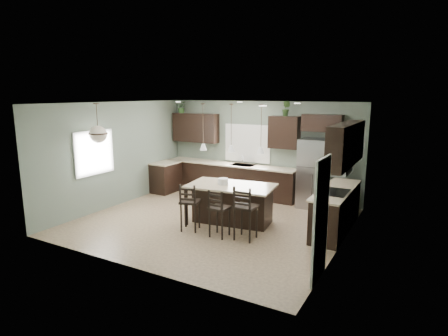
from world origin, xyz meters
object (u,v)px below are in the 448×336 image
(kitchen_island, at_px, (231,204))
(bar_stool_left, at_px, (190,207))
(plant_back_left, at_px, (182,107))
(refrigerator, at_px, (317,174))
(bar_stool_center, at_px, (220,213))
(bar_stool_right, at_px, (246,213))
(serving_dish, at_px, (223,181))

(kitchen_island, height_order, bar_stool_left, bar_stool_left)
(kitchen_island, relative_size, plant_back_left, 5.52)
(refrigerator, xyz_separation_m, kitchen_island, (-1.40, -2.21, -0.46))
(refrigerator, height_order, plant_back_left, plant_back_left)
(kitchen_island, bearing_deg, bar_stool_center, -85.09)
(kitchen_island, relative_size, bar_stool_left, 1.84)
(bar_stool_right, bearing_deg, bar_stool_center, -167.59)
(serving_dish, xyz_separation_m, bar_stool_left, (-0.37, -0.83, -0.45))
(refrigerator, xyz_separation_m, bar_stool_center, (-1.21, -3.08, -0.40))
(refrigerator, height_order, kitchen_island, refrigerator)
(kitchen_island, xyz_separation_m, plant_back_left, (-3.08, 2.41, 2.12))
(refrigerator, bearing_deg, kitchen_island, -122.30)
(serving_dish, height_order, bar_stool_left, bar_stool_left)
(serving_dish, bearing_deg, refrigerator, 54.49)
(refrigerator, distance_m, serving_dish, 2.75)
(refrigerator, distance_m, plant_back_left, 4.78)
(refrigerator, xyz_separation_m, serving_dish, (-1.59, -2.23, 0.07))
(bar_stool_center, height_order, bar_stool_right, bar_stool_right)
(refrigerator, height_order, serving_dish, refrigerator)
(bar_stool_center, bearing_deg, refrigerator, 69.49)
(bar_stool_center, relative_size, plant_back_left, 2.90)
(kitchen_island, bearing_deg, refrigerator, 50.25)
(serving_dish, distance_m, plant_back_left, 4.09)
(bar_stool_center, bearing_deg, bar_stool_left, -179.86)
(bar_stool_left, relative_size, bar_stool_right, 0.93)
(serving_dish, relative_size, bar_stool_right, 0.21)
(bar_stool_center, xyz_separation_m, plant_back_left, (-3.27, 3.28, 2.06))
(plant_back_left, bearing_deg, refrigerator, -2.59)
(serving_dish, bearing_deg, kitchen_island, 7.44)
(serving_dish, bearing_deg, bar_stool_left, -114.05)
(bar_stool_right, bearing_deg, kitchen_island, 134.26)
(kitchen_island, height_order, plant_back_left, plant_back_left)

